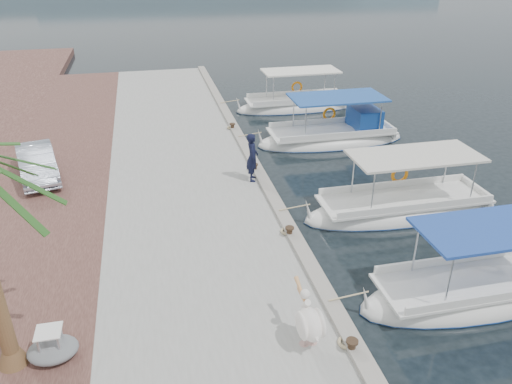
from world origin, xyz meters
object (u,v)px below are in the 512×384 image
fishing_caique_e (296,107)px  parked_car (37,163)px  pelican (310,322)px  fishing_caique_b (474,294)px  fishing_caique_d (333,138)px  fisherman (252,157)px  fishing_caique_c (403,209)px

fishing_caique_e → parked_car: (-12.78, -7.80, 0.99)m
fishing_caique_e → pelican: fishing_caique_e is taller
parked_car → fishing_caique_e: bearing=17.4°
fishing_caique_b → fishing_caique_d: same height
fisherman → parked_car: size_ratio=0.51×
fishing_caique_e → parked_car: bearing=-148.6°
pelican → parked_car: size_ratio=0.42×
fishing_caique_c → pelican: size_ratio=4.74×
fishing_caique_b → fishing_caique_e: bearing=89.3°
fishing_caique_d → fisherman: bearing=-138.4°
fishing_caique_d → pelican: fishing_caique_d is taller
fishing_caique_c → parked_car: 13.84m
fishing_caique_b → fisherman: size_ratio=3.56×
fishing_caique_d → parked_car: 13.24m
fishing_caique_c → pelican: (-5.50, -5.98, 1.01)m
fishing_caique_b → fisherman: 8.99m
fishing_caique_e → parked_car: 15.00m
fishing_caique_d → fisherman: fisherman is taller
fishing_caique_e → fisherman: 10.99m
fishing_caique_c → parked_car: (-12.92, 4.88, 0.99)m
fishing_caique_d → pelican: size_ratio=4.69×
fishing_caique_d → fishing_caique_b: bearing=-92.1°
fishing_caique_b → pelican: (-5.13, -1.17, 1.01)m
parked_car → fishing_caique_b: bearing=-51.6°
fishing_caique_c → parked_car: fishing_caique_c is taller
fishing_caique_d → fishing_caique_e: (-0.21, 5.43, -0.06)m
fisherman → fishing_caique_e: bearing=-17.0°
pelican → parked_car: pelican is taller
fishing_caique_e → pelican: size_ratio=4.55×
fisherman → fishing_caique_d: bearing=-39.6°
fishing_caique_b → fishing_caique_c: (0.36, 4.81, -0.00)m
fishing_caique_e → fisherman: (-4.75, -9.83, 1.31)m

